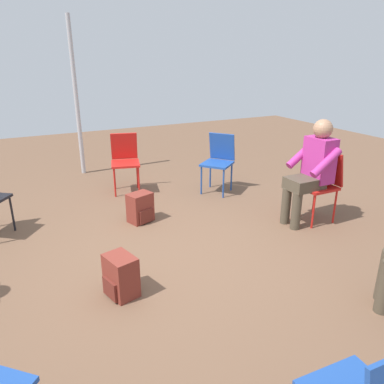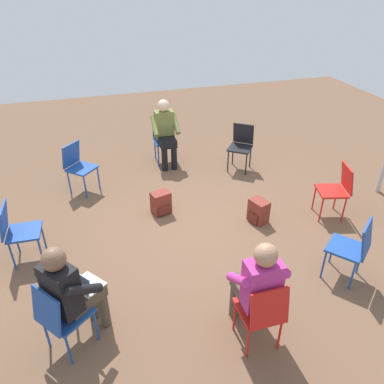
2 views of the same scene
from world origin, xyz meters
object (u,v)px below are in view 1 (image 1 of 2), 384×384
chair_northeast (219,159)px  backpack_by_empty_chair (121,278)px  chair_east (321,181)px  person_in_magenta (312,167)px  chair_north (125,158)px  backpack_near_laptop_user (140,209)px

chair_northeast → backpack_by_empty_chair: chair_northeast is taller
chair_east → person_in_magenta: size_ratio=0.69×
chair_east → backpack_by_empty_chair: chair_east is taller
chair_east → person_in_magenta: bearing=90.0°
chair_east → chair_northeast: bearing=21.5°
chair_northeast → person_in_magenta: bearing=157.2°
chair_north → backpack_near_laptop_user: chair_north is taller
chair_east → chair_north: 2.74m
chair_east → backpack_by_empty_chair: bearing=99.2°
backpack_near_laptop_user → backpack_by_empty_chair: (-0.64, -1.34, 0.00)m
chair_north → chair_northeast: bearing=167.6°
chair_east → chair_north: bearing=40.7°
chair_east → backpack_near_laptop_user: bearing=64.9°
backpack_near_laptop_user → backpack_by_empty_chair: 1.49m
chair_north → person_in_magenta: (1.62, -2.08, 0.20)m
person_in_magenta → backpack_near_laptop_user: bearing=62.9°
chair_east → backpack_by_empty_chair: 2.67m
chair_east → backpack_near_laptop_user: 2.20m
person_in_magenta → backpack_near_laptop_user: 2.10m
chair_northeast → backpack_by_empty_chair: size_ratio=2.36×
chair_north → backpack_near_laptop_user: bearing=95.9°
chair_northeast → chair_north: size_ratio=1.00×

